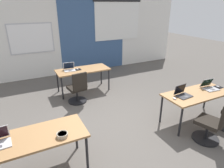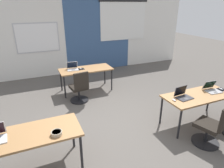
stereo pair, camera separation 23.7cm
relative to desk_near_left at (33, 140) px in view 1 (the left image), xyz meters
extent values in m
plane|color=#56514C|center=(1.75, 0.60, -0.66)|extent=(24.00, 24.00, 0.00)
cube|color=silver|center=(1.75, 4.80, 0.74)|extent=(10.00, 0.20, 2.80)
cube|color=#385684|center=(2.88, 4.69, 0.74)|extent=(2.67, 0.01, 2.80)
cube|color=#B7B7BC|center=(0.57, 4.69, 0.80)|extent=(1.48, 0.02, 1.04)
cube|color=white|center=(0.57, 4.68, 0.80)|extent=(1.40, 0.02, 0.96)
cube|color=white|center=(3.95, 4.67, 1.25)|extent=(2.00, 0.02, 1.48)
cylinder|color=black|center=(3.95, 4.67, 2.04)|extent=(2.10, 0.10, 0.10)
cube|color=#A37547|center=(0.00, 0.00, 0.04)|extent=(1.60, 0.70, 0.04)
cylinder|color=black|center=(0.74, -0.30, -0.32)|extent=(0.04, 0.04, 0.68)
cylinder|color=black|center=(0.74, 0.30, -0.32)|extent=(0.04, 0.04, 0.68)
cube|color=#A37547|center=(3.50, 0.00, 0.04)|extent=(1.60, 0.70, 0.04)
cylinder|color=black|center=(2.76, -0.30, -0.32)|extent=(0.04, 0.04, 0.68)
cylinder|color=black|center=(2.76, 0.30, -0.32)|extent=(0.04, 0.04, 0.68)
cylinder|color=black|center=(4.24, 0.30, -0.32)|extent=(0.04, 0.04, 0.68)
cube|color=#A37547|center=(1.75, 2.80, 0.04)|extent=(1.60, 0.70, 0.04)
cylinder|color=black|center=(1.01, 2.50, -0.32)|extent=(0.04, 0.04, 0.68)
cylinder|color=black|center=(2.49, 2.50, -0.32)|extent=(0.04, 0.04, 0.68)
cylinder|color=black|center=(1.01, 3.10, -0.32)|extent=(0.04, 0.04, 0.68)
cylinder|color=black|center=(2.49, 3.10, -0.32)|extent=(0.04, 0.04, 0.68)
cube|color=silver|center=(1.36, 2.83, 0.07)|extent=(0.35, 0.26, 0.02)
cube|color=#4C4C4F|center=(1.35, 2.78, 0.08)|extent=(0.10, 0.07, 0.00)
cube|color=silver|center=(1.37, 2.98, 0.18)|extent=(0.34, 0.11, 0.21)
cube|color=black|center=(1.37, 2.97, 0.18)|extent=(0.30, 0.09, 0.19)
cube|color=black|center=(1.59, 2.83, 0.06)|extent=(0.22, 0.19, 0.00)
ellipsoid|color=#B2B2B7|center=(1.59, 2.83, 0.08)|extent=(0.07, 0.11, 0.03)
cylinder|color=black|center=(1.34, 2.17, -0.64)|extent=(0.52, 0.52, 0.04)
cylinder|color=black|center=(1.34, 2.17, -0.45)|extent=(0.06, 0.06, 0.34)
cube|color=black|center=(1.34, 2.17, -0.24)|extent=(0.49, 0.49, 0.08)
cube|color=black|center=(1.37, 1.93, 0.03)|extent=(0.40, 0.11, 0.46)
sphere|color=black|center=(1.31, 2.41, -0.64)|extent=(0.04, 0.04, 0.04)
sphere|color=black|center=(1.57, 2.13, -0.64)|extent=(0.04, 0.04, 0.04)
sphere|color=black|center=(1.13, 2.07, -0.64)|extent=(0.04, 0.04, 0.04)
cube|color=#333338|center=(3.09, -0.01, 0.07)|extent=(0.35, 0.26, 0.02)
cube|color=#4C4C4F|center=(3.09, -0.06, 0.08)|extent=(0.10, 0.07, 0.00)
cube|color=#333338|center=(3.08, 0.13, 0.19)|extent=(0.33, 0.07, 0.22)
cube|color=black|center=(3.08, 0.12, 0.19)|extent=(0.30, 0.06, 0.19)
ellipsoid|color=silver|center=(2.81, 0.00, 0.08)|extent=(0.07, 0.11, 0.03)
cylinder|color=black|center=(3.17, -0.63, -0.64)|extent=(0.52, 0.52, 0.04)
cylinder|color=black|center=(3.17, -0.63, -0.45)|extent=(0.06, 0.06, 0.34)
cube|color=black|center=(3.17, -0.63, -0.24)|extent=(0.55, 0.55, 0.08)
sphere|color=black|center=(3.10, -0.41, -0.64)|extent=(0.04, 0.04, 0.04)
sphere|color=black|center=(3.40, -0.63, -0.64)|extent=(0.04, 0.04, 0.04)
sphere|color=black|center=(2.98, -0.77, -0.64)|extent=(0.04, 0.04, 0.04)
cube|color=#9E9EA3|center=(3.93, -0.02, 0.07)|extent=(0.35, 0.26, 0.02)
cube|color=#4C4C4F|center=(3.93, -0.07, 0.08)|extent=(0.09, 0.07, 0.00)
cube|color=#9E9EA3|center=(3.94, 0.14, 0.18)|extent=(0.34, 0.12, 0.21)
cube|color=black|center=(3.94, 0.14, 0.18)|extent=(0.30, 0.10, 0.18)
cube|color=black|center=(4.19, 0.01, 0.06)|extent=(0.22, 0.19, 0.00)
ellipsoid|color=#B2B2B7|center=(4.19, 0.01, 0.08)|extent=(0.06, 0.10, 0.03)
sphere|color=black|center=(3.95, -0.42, -0.64)|extent=(0.04, 0.04, 0.04)
cylinder|color=tan|center=(0.41, -0.19, 0.09)|extent=(0.17, 0.17, 0.05)
torus|color=tan|center=(0.41, -0.19, 0.11)|extent=(0.18, 0.18, 0.02)
cylinder|color=gold|center=(0.41, -0.19, 0.11)|extent=(0.14, 0.14, 0.01)
camera|label=1|loc=(-0.02, -2.69, 1.92)|focal=31.33mm
camera|label=2|loc=(0.20, -2.80, 1.92)|focal=31.33mm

